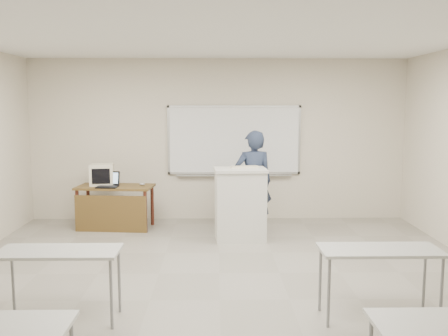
{
  "coord_description": "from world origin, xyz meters",
  "views": [
    {
      "loc": [
        -0.04,
        -5.31,
        2.16
      ],
      "look_at": [
        0.08,
        2.2,
        1.2
      ],
      "focal_mm": 40.0,
      "sensor_mm": 36.0,
      "label": 1
    }
  ],
  "objects_px": {
    "instructor_desk": "(114,200)",
    "podium": "(240,204)",
    "laptop": "(108,184)",
    "keyboard": "(245,167)",
    "presenter": "(253,182)",
    "mouse": "(142,184)",
    "crt_monitor": "(102,174)",
    "whiteboard": "(234,141)"
  },
  "relations": [
    {
      "from": "instructor_desk",
      "to": "podium",
      "type": "distance_m",
      "value": 2.25
    },
    {
      "from": "podium",
      "to": "laptop",
      "type": "xyz_separation_m",
      "value": [
        -2.25,
        0.68,
        0.23
      ]
    },
    {
      "from": "podium",
      "to": "keyboard",
      "type": "bearing_deg",
      "value": 42.94
    },
    {
      "from": "instructor_desk",
      "to": "presenter",
      "type": "distance_m",
      "value": 2.42
    },
    {
      "from": "podium",
      "to": "laptop",
      "type": "relative_size",
      "value": 3.3
    },
    {
      "from": "mouse",
      "to": "presenter",
      "type": "bearing_deg",
      "value": -12.56
    },
    {
      "from": "instructor_desk",
      "to": "mouse",
      "type": "relative_size",
      "value": 12.84
    },
    {
      "from": "crt_monitor",
      "to": "keyboard",
      "type": "relative_size",
      "value": 1.01
    },
    {
      "from": "laptop",
      "to": "presenter",
      "type": "bearing_deg",
      "value": -0.91
    },
    {
      "from": "whiteboard",
      "to": "crt_monitor",
      "type": "distance_m",
      "value": 2.47
    },
    {
      "from": "presenter",
      "to": "laptop",
      "type": "bearing_deg",
      "value": -13.02
    },
    {
      "from": "laptop",
      "to": "presenter",
      "type": "distance_m",
      "value": 2.5
    },
    {
      "from": "crt_monitor",
      "to": "whiteboard",
      "type": "bearing_deg",
      "value": 6.4
    },
    {
      "from": "laptop",
      "to": "presenter",
      "type": "relative_size",
      "value": 0.2
    },
    {
      "from": "instructor_desk",
      "to": "whiteboard",
      "type": "bearing_deg",
      "value": 25.74
    },
    {
      "from": "mouse",
      "to": "keyboard",
      "type": "height_order",
      "value": "keyboard"
    },
    {
      "from": "instructor_desk",
      "to": "crt_monitor",
      "type": "relative_size",
      "value": 2.88
    },
    {
      "from": "crt_monitor",
      "to": "laptop",
      "type": "relative_size",
      "value": 1.29
    },
    {
      "from": "whiteboard",
      "to": "keyboard",
      "type": "relative_size",
      "value": 5.53
    },
    {
      "from": "podium",
      "to": "crt_monitor",
      "type": "height_order",
      "value": "podium"
    },
    {
      "from": "keyboard",
      "to": "mouse",
      "type": "bearing_deg",
      "value": 146.36
    },
    {
      "from": "crt_monitor",
      "to": "mouse",
      "type": "height_order",
      "value": "crt_monitor"
    },
    {
      "from": "keyboard",
      "to": "crt_monitor",
      "type": "bearing_deg",
      "value": 151.14
    },
    {
      "from": "crt_monitor",
      "to": "keyboard",
      "type": "distance_m",
      "value": 2.62
    },
    {
      "from": "mouse",
      "to": "presenter",
      "type": "height_order",
      "value": "presenter"
    },
    {
      "from": "laptop",
      "to": "instructor_desk",
      "type": "bearing_deg",
      "value": 11.84
    },
    {
      "from": "laptop",
      "to": "keyboard",
      "type": "bearing_deg",
      "value": -10.18
    },
    {
      "from": "whiteboard",
      "to": "podium",
      "type": "bearing_deg",
      "value": -88.24
    },
    {
      "from": "podium",
      "to": "laptop",
      "type": "distance_m",
      "value": 2.36
    },
    {
      "from": "keyboard",
      "to": "presenter",
      "type": "bearing_deg",
      "value": 55.64
    },
    {
      "from": "crt_monitor",
      "to": "presenter",
      "type": "bearing_deg",
      "value": -16.77
    },
    {
      "from": "whiteboard",
      "to": "podium",
      "type": "relative_size",
      "value": 2.15
    },
    {
      "from": "mouse",
      "to": "presenter",
      "type": "distance_m",
      "value": 1.97
    },
    {
      "from": "keyboard",
      "to": "laptop",
      "type": "bearing_deg",
      "value": 155.6
    },
    {
      "from": "crt_monitor",
      "to": "laptop",
      "type": "bearing_deg",
      "value": -65.45
    },
    {
      "from": "keyboard",
      "to": "presenter",
      "type": "xyz_separation_m",
      "value": [
        0.17,
        0.37,
        -0.3
      ]
    },
    {
      "from": "keyboard",
      "to": "podium",
      "type": "bearing_deg",
      "value": -142.97
    },
    {
      "from": "crt_monitor",
      "to": "instructor_desk",
      "type": "bearing_deg",
      "value": -49.81
    },
    {
      "from": "podium",
      "to": "mouse",
      "type": "xyz_separation_m",
      "value": [
        -1.68,
        0.85,
        0.19
      ]
    },
    {
      "from": "instructor_desk",
      "to": "presenter",
      "type": "bearing_deg",
      "value": -0.27
    },
    {
      "from": "presenter",
      "to": "mouse",
      "type": "bearing_deg",
      "value": -19.53
    },
    {
      "from": "instructor_desk",
      "to": "laptop",
      "type": "relative_size",
      "value": 3.72
    }
  ]
}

